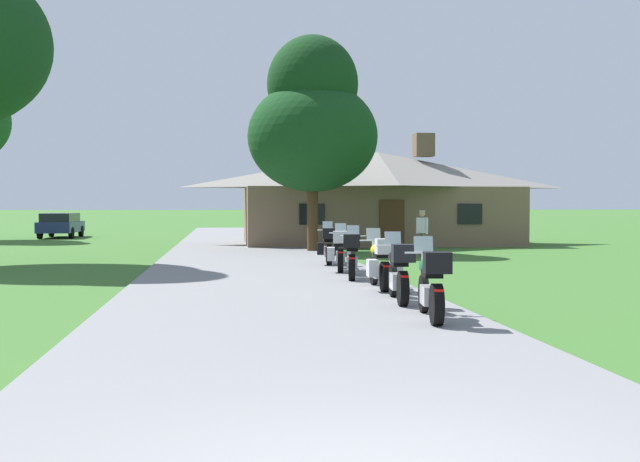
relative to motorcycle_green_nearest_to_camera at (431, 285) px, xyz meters
The scene contains 12 objects.
ground_plane 12.89m from the motorcycle_green_nearest_to_camera, 100.07° to the left, with size 500.00×500.00×0.00m, color #386628.
asphalt_driveway 10.92m from the motorcycle_green_nearest_to_camera, 101.90° to the left, with size 6.40×80.00×0.06m, color slate.
motorcycle_green_nearest_to_camera is the anchor object (origin of this frame).
motorcycle_black_second_in_row 2.31m from the motorcycle_green_nearest_to_camera, 90.28° to the left, with size 0.67×2.08×1.30m.
motorcycle_yellow_third_in_row 4.54m from the motorcycle_green_nearest_to_camera, 88.80° to the left, with size 0.73×2.08×1.30m.
motorcycle_green_fourth_in_row 7.11m from the motorcycle_green_nearest_to_camera, 90.94° to the left, with size 0.81×2.07×1.30m.
motorcycle_silver_fifth_in_row 9.28m from the motorcycle_green_nearest_to_camera, 90.59° to the left, with size 0.91×2.08×1.30m.
motorcycle_blue_farthest_in_row 11.89m from the motorcycle_green_nearest_to_camera, 90.41° to the left, with size 0.84×2.08×1.30m.
stone_lodge 25.21m from the motorcycle_green_nearest_to_camera, 80.95° to the left, with size 13.24×7.02×5.28m.
bystander_white_shirt_near_lodge 16.20m from the motorcycle_green_nearest_to_camera, 76.30° to the left, with size 0.38×0.47×1.69m.
tree_by_lodge_front 19.53m from the motorcycle_green_nearest_to_camera, 89.38° to the left, with size 5.15×5.15×8.58m.
parked_navy_suv_far_left 36.46m from the motorcycle_green_nearest_to_camera, 110.15° to the left, with size 1.94×4.61×1.40m.
Camera 1 is at (-1.00, -4.87, 1.90)m, focal length 44.39 mm.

